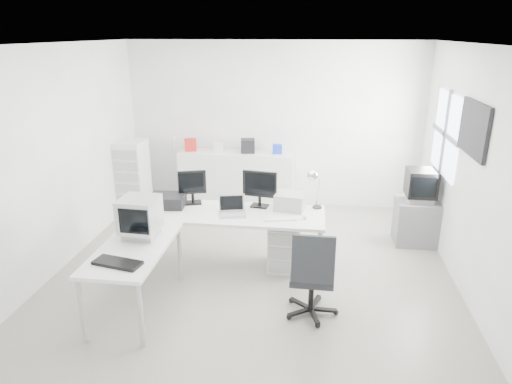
# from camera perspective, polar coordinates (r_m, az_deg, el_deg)

# --- Properties ---
(floor) EXTENTS (5.00, 5.00, 0.01)m
(floor) POSITION_cam_1_polar(r_m,az_deg,el_deg) (6.02, -0.25, -9.65)
(floor) COLOR #B8B6A5
(floor) RESTS_ON ground
(ceiling) EXTENTS (5.00, 5.00, 0.01)m
(ceiling) POSITION_cam_1_polar(r_m,az_deg,el_deg) (5.26, -0.30, 18.07)
(ceiling) COLOR white
(ceiling) RESTS_ON back_wall
(back_wall) EXTENTS (5.00, 0.02, 2.80)m
(back_wall) POSITION_cam_1_polar(r_m,az_deg,el_deg) (7.89, 2.21, 8.28)
(back_wall) COLOR white
(back_wall) RESTS_ON floor
(left_wall) EXTENTS (0.02, 5.00, 2.80)m
(left_wall) POSITION_cam_1_polar(r_m,az_deg,el_deg) (6.31, -23.44, 3.82)
(left_wall) COLOR white
(left_wall) RESTS_ON floor
(right_wall) EXTENTS (0.02, 5.00, 2.80)m
(right_wall) POSITION_cam_1_polar(r_m,az_deg,el_deg) (5.71, 25.43, 2.02)
(right_wall) COLOR white
(right_wall) RESTS_ON floor
(window) EXTENTS (0.02, 1.20, 1.10)m
(window) POSITION_cam_1_polar(r_m,az_deg,el_deg) (6.78, 22.62, 6.67)
(window) COLOR white
(window) RESTS_ON right_wall
(wall_picture) EXTENTS (0.04, 0.90, 0.60)m
(wall_picture) POSITION_cam_1_polar(r_m,az_deg,el_deg) (5.68, 25.58, 7.15)
(wall_picture) COLOR black
(wall_picture) RESTS_ON right_wall
(main_desk) EXTENTS (2.40, 0.80, 0.75)m
(main_desk) POSITION_cam_1_polar(r_m,az_deg,el_deg) (5.97, -3.20, -5.88)
(main_desk) COLOR silver
(main_desk) RESTS_ON floor
(side_desk) EXTENTS (0.70, 1.40, 0.75)m
(side_desk) POSITION_cam_1_polar(r_m,az_deg,el_deg) (5.26, -14.75, -10.27)
(side_desk) COLOR silver
(side_desk) RESTS_ON floor
(drawer_pedestal) EXTENTS (0.40, 0.50, 0.60)m
(drawer_pedestal) POSITION_cam_1_polar(r_m,az_deg,el_deg) (5.97, 3.57, -6.70)
(drawer_pedestal) COLOR silver
(drawer_pedestal) RESTS_ON floor
(inkjet_printer) EXTENTS (0.47, 0.38, 0.16)m
(inkjet_printer) POSITION_cam_1_polar(r_m,az_deg,el_deg) (6.09, -10.99, -1.07)
(inkjet_printer) COLOR black
(inkjet_printer) RESTS_ON main_desk
(lcd_monitor_small) EXTENTS (0.41, 0.31, 0.46)m
(lcd_monitor_small) POSITION_cam_1_polar(r_m,az_deg,el_deg) (6.09, -7.97, 0.62)
(lcd_monitor_small) COLOR black
(lcd_monitor_small) RESTS_ON main_desk
(lcd_monitor_large) EXTENTS (0.48, 0.25, 0.47)m
(lcd_monitor_large) POSITION_cam_1_polar(r_m,az_deg,el_deg) (5.92, 0.47, 0.30)
(lcd_monitor_large) COLOR black
(lcd_monitor_large) RESTS_ON main_desk
(laptop) EXTENTS (0.43, 0.44, 0.24)m
(laptop) POSITION_cam_1_polar(r_m,az_deg,el_deg) (5.68, -2.98, -1.84)
(laptop) COLOR #B7B7BA
(laptop) RESTS_ON main_desk
(white_keyboard) EXTENTS (0.41, 0.21, 0.02)m
(white_keyboard) POSITION_cam_1_polar(r_m,az_deg,el_deg) (5.60, 3.01, -3.36)
(white_keyboard) COLOR silver
(white_keyboard) RESTS_ON main_desk
(white_mouse) EXTENTS (0.06, 0.06, 0.06)m
(white_mouse) POSITION_cam_1_polar(r_m,az_deg,el_deg) (5.63, 6.10, -3.12)
(white_mouse) COLOR silver
(white_mouse) RESTS_ON main_desk
(laser_printer) EXTENTS (0.41, 0.36, 0.21)m
(laser_printer) POSITION_cam_1_polar(r_m,az_deg,el_deg) (5.90, 4.28, -1.15)
(laser_printer) COLOR #9E9E9E
(laser_printer) RESTS_ON main_desk
(desk_lamp) EXTENTS (0.18, 0.18, 0.46)m
(desk_lamp) POSITION_cam_1_polar(r_m,az_deg,el_deg) (5.93, 7.74, 0.09)
(desk_lamp) COLOR silver
(desk_lamp) RESTS_ON main_desk
(crt_monitor) EXTENTS (0.39, 0.39, 0.42)m
(crt_monitor) POSITION_cam_1_polar(r_m,az_deg,el_deg) (5.22, -14.29, -3.32)
(crt_monitor) COLOR #B7B7BA
(crt_monitor) RESTS_ON side_desk
(black_keyboard) EXTENTS (0.51, 0.29, 0.03)m
(black_keyboard) POSITION_cam_1_polar(r_m,az_deg,el_deg) (4.76, -16.93, -8.47)
(black_keyboard) COLOR black
(black_keyboard) RESTS_ON side_desk
(office_chair) EXTENTS (0.60, 0.60, 1.03)m
(office_chair) POSITION_cam_1_polar(r_m,az_deg,el_deg) (4.96, 7.04, -9.82)
(office_chair) COLOR #26282B
(office_chair) RESTS_ON floor
(tv_cabinet) EXTENTS (0.60, 0.49, 0.65)m
(tv_cabinet) POSITION_cam_1_polar(r_m,az_deg,el_deg) (7.00, 19.41, -3.55)
(tv_cabinet) COLOR slate
(tv_cabinet) RESTS_ON floor
(crt_tv) EXTENTS (0.50, 0.48, 0.45)m
(crt_tv) POSITION_cam_1_polar(r_m,az_deg,el_deg) (6.81, 19.92, 0.73)
(crt_tv) COLOR black
(crt_tv) RESTS_ON tv_cabinet
(sideboard) EXTENTS (1.96, 0.49, 0.98)m
(sideboard) POSITION_cam_1_polar(r_m,az_deg,el_deg) (7.95, -2.43, 1.59)
(sideboard) COLOR silver
(sideboard) RESTS_ON floor
(clutter_box_a) EXTENTS (0.24, 0.23, 0.20)m
(clutter_box_a) POSITION_cam_1_polar(r_m,az_deg,el_deg) (7.96, -8.20, 5.85)
(clutter_box_a) COLOR red
(clutter_box_a) RESTS_ON sideboard
(clutter_box_b) EXTENTS (0.16, 0.14, 0.15)m
(clutter_box_b) POSITION_cam_1_polar(r_m,az_deg,el_deg) (7.85, -4.65, 5.61)
(clutter_box_b) COLOR silver
(clutter_box_b) RESTS_ON sideboard
(clutter_box_c) EXTENTS (0.26, 0.24, 0.23)m
(clutter_box_c) POSITION_cam_1_polar(r_m,az_deg,el_deg) (7.75, -1.03, 5.79)
(clutter_box_c) COLOR black
(clutter_box_c) RESTS_ON sideboard
(clutter_box_d) EXTENTS (0.17, 0.15, 0.15)m
(clutter_box_d) POSITION_cam_1_polar(r_m,az_deg,el_deg) (7.71, 2.67, 5.39)
(clutter_box_d) COLOR #1831AD
(clutter_box_d) RESTS_ON sideboard
(clutter_bottle) EXTENTS (0.07, 0.07, 0.22)m
(clutter_bottle) POSITION_cam_1_polar(r_m,az_deg,el_deg) (8.08, -10.19, 6.02)
(clutter_bottle) COLOR silver
(clutter_bottle) RESTS_ON sideboard
(filing_cabinet) EXTENTS (0.43, 0.52, 1.24)m
(filing_cabinet) POSITION_cam_1_polar(r_m,az_deg,el_deg) (7.92, -15.07, 1.82)
(filing_cabinet) COLOR silver
(filing_cabinet) RESTS_ON floor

